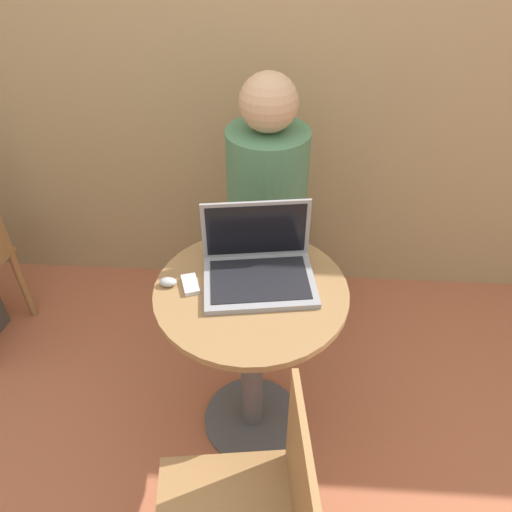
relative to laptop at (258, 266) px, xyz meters
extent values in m
plane|color=#B26042|center=(-0.02, -0.06, -0.80)|extent=(12.00, 12.00, 0.00)
cube|color=tan|center=(-0.02, 0.90, 0.50)|extent=(7.00, 0.05, 2.60)
cylinder|color=#4C4C51|center=(-0.02, -0.06, -0.79)|extent=(0.40, 0.40, 0.02)
cylinder|color=#4C4C51|center=(-0.02, -0.06, -0.43)|extent=(0.09, 0.09, 0.71)
cylinder|color=olive|center=(-0.02, -0.06, -0.06)|extent=(0.65, 0.65, 0.02)
cube|color=gray|center=(0.01, -0.04, -0.04)|extent=(0.40, 0.32, 0.02)
cube|color=black|center=(0.01, -0.04, -0.03)|extent=(0.35, 0.26, 0.00)
cube|color=gray|center=(-0.01, 0.09, 0.08)|extent=(0.36, 0.06, 0.22)
cube|color=black|center=(-0.01, 0.09, 0.08)|extent=(0.33, 0.05, 0.19)
cube|color=silver|center=(-0.22, -0.07, -0.04)|extent=(0.08, 0.11, 0.02)
ellipsoid|color=#B2B2B7|center=(-0.30, -0.07, -0.03)|extent=(0.06, 0.04, 0.03)
cylinder|color=#9E7042|center=(-0.24, -0.52, -0.59)|extent=(0.04, 0.04, 0.43)
cylinder|color=#9E7042|center=(0.11, -0.47, -0.59)|extent=(0.04, 0.04, 0.43)
cube|color=#9E7042|center=(0.15, -0.64, -0.15)|extent=(0.07, 0.37, 0.42)
cube|color=brown|center=(0.02, 0.61, -0.59)|extent=(0.38, 0.50, 0.44)
cylinder|color=#4C7F5B|center=(0.01, 0.49, -0.06)|extent=(0.33, 0.33, 0.62)
sphere|color=tan|center=(0.01, 0.49, 0.36)|extent=(0.22, 0.22, 0.22)
cylinder|color=#9E7042|center=(-1.20, 0.48, -0.60)|extent=(0.04, 0.04, 0.42)
camera|label=1|loc=(0.07, -1.27, 1.07)|focal=35.00mm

